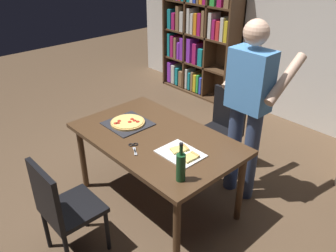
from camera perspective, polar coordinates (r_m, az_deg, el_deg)
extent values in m
plane|color=brown|center=(3.54, -1.83, -12.24)|extent=(12.00, 12.00, 0.00)
cube|color=silver|center=(4.88, 22.57, 15.71)|extent=(6.40, 0.10, 2.80)
cube|color=#4C331E|center=(3.11, -2.03, -2.03)|extent=(1.54, 0.95, 0.04)
cylinder|color=#4C331E|center=(3.62, -13.94, -5.14)|extent=(0.06, 0.06, 0.71)
cylinder|color=#4C331E|center=(2.73, 1.45, -17.25)|extent=(0.06, 0.06, 0.71)
cylinder|color=#4C331E|center=(3.98, -4.13, -0.98)|extent=(0.06, 0.06, 0.71)
cylinder|color=#4C331E|center=(3.19, 11.88, -9.99)|extent=(0.06, 0.06, 0.71)
cube|color=black|center=(2.91, -15.43, -13.05)|extent=(0.42, 0.42, 0.04)
cube|color=black|center=(2.71, -19.66, -10.73)|extent=(0.42, 0.04, 0.45)
cylinder|color=black|center=(3.00, -10.01, -16.65)|extent=(0.04, 0.04, 0.41)
cylinder|color=black|center=(3.24, -13.65, -13.09)|extent=(0.04, 0.04, 0.41)
cylinder|color=black|center=(3.14, -19.49, -15.70)|extent=(0.04, 0.04, 0.41)
cube|color=black|center=(3.81, 8.05, -1.35)|extent=(0.42, 0.42, 0.04)
cube|color=black|center=(3.83, 10.13, 2.79)|extent=(0.42, 0.04, 0.45)
cylinder|color=black|center=(3.91, 4.11, -4.14)|extent=(0.04, 0.04, 0.41)
cylinder|color=black|center=(3.72, 8.14, -6.32)|extent=(0.04, 0.04, 0.41)
cylinder|color=black|center=(4.14, 7.55, -2.29)|extent=(0.04, 0.04, 0.41)
cylinder|color=black|center=(3.96, 11.50, -4.23)|extent=(0.04, 0.04, 0.41)
cube|color=#513823|center=(6.13, 0.41, 15.96)|extent=(0.03, 0.35, 1.95)
cube|color=#513823|center=(5.24, 10.96, 13.27)|extent=(0.03, 0.35, 1.95)
cube|color=#513823|center=(5.96, 4.90, 5.79)|extent=(1.40, 0.35, 0.03)
cube|color=#513823|center=(5.78, 6.42, 15.01)|extent=(1.40, 0.03, 1.95)
cube|color=#513823|center=(5.79, 5.10, 10.24)|extent=(1.34, 0.29, 0.03)
cube|color=#513823|center=(5.66, 5.31, 14.78)|extent=(1.34, 0.29, 0.03)
cube|color=#513823|center=(5.57, 5.54, 19.51)|extent=(1.34, 0.29, 0.03)
cube|color=#513823|center=(5.81, 3.63, 15.20)|extent=(0.03, 0.29, 1.89)
cube|color=#513823|center=(5.52, 7.06, 14.33)|extent=(0.03, 0.29, 1.89)
cube|color=purple|center=(6.26, 0.84, 9.07)|extent=(0.07, 0.22, 0.36)
cube|color=silver|center=(6.20, 1.46, 8.72)|extent=(0.08, 0.22, 0.33)
cube|color=teal|center=(6.14, 2.09, 8.37)|extent=(0.06, 0.22, 0.30)
cube|color=olive|center=(6.08, 2.73, 7.98)|extent=(0.08, 0.22, 0.27)
cube|color=silver|center=(5.98, 3.71, 7.97)|extent=(0.05, 0.22, 0.34)
cube|color=teal|center=(5.94, 4.15, 7.58)|extent=(0.04, 0.22, 0.29)
cube|color=olive|center=(5.90, 4.61, 7.56)|extent=(0.04, 0.22, 0.33)
cube|color=yellow|center=(5.86, 5.07, 7.24)|extent=(0.06, 0.22, 0.29)
cube|color=green|center=(5.82, 5.54, 7.12)|extent=(0.04, 0.22, 0.31)
cube|color=blue|center=(5.79, 6.00, 6.82)|extent=(0.04, 0.22, 0.28)
cube|color=teal|center=(6.12, 0.81, 13.42)|extent=(0.05, 0.22, 0.39)
cube|color=#B21E66|center=(6.07, 1.33, 13.14)|extent=(0.06, 0.22, 0.36)
cube|color=olive|center=(6.02, 1.85, 12.93)|extent=(0.05, 0.22, 0.35)
cube|color=purple|center=(5.98, 2.37, 12.46)|extent=(0.05, 0.22, 0.28)
cube|color=purple|center=(5.91, 2.92, 12.73)|extent=(0.07, 0.22, 0.37)
cube|color=purple|center=(5.80, 4.09, 12.47)|extent=(0.08, 0.22, 0.39)
cube|color=#B21E66|center=(5.72, 5.04, 11.92)|extent=(0.08, 0.22, 0.33)
cube|color=teal|center=(5.65, 6.00, 11.35)|extent=(0.09, 0.22, 0.28)
cube|color=teal|center=(6.01, 0.91, 17.38)|extent=(0.07, 0.22, 0.31)
cube|color=#B21E66|center=(5.95, 1.58, 17.03)|extent=(0.07, 0.22, 0.27)
cube|color=olive|center=(5.87, 2.27, 17.44)|extent=(0.07, 0.22, 0.38)
cube|color=silver|center=(5.81, 2.96, 16.95)|extent=(0.07, 0.22, 0.31)
cube|color=silver|center=(5.71, 4.07, 17.04)|extent=(0.05, 0.22, 0.38)
cube|color=silver|center=(5.66, 4.64, 16.59)|extent=(0.05, 0.22, 0.31)
cube|color=orange|center=(5.61, 5.25, 16.54)|extent=(0.06, 0.22, 0.33)
cube|color=#B21E66|center=(5.56, 5.86, 16.45)|extent=(0.06, 0.22, 0.34)
cube|color=olive|center=(5.50, 6.49, 16.55)|extent=(0.05, 0.22, 0.39)
cube|color=silver|center=(5.42, 7.62, 16.22)|extent=(0.06, 0.22, 0.37)
cube|color=#B21E66|center=(5.38, 8.24, 15.61)|extent=(0.05, 0.22, 0.29)
cube|color=red|center=(5.33, 8.89, 15.39)|extent=(0.06, 0.22, 0.27)
cube|color=silver|center=(5.28, 9.59, 15.56)|extent=(0.06, 0.22, 0.34)
cube|color=yellow|center=(5.23, 10.25, 15.20)|extent=(0.06, 0.22, 0.30)
cylinder|color=#38476B|center=(3.42, 13.45, -4.88)|extent=(0.14, 0.14, 0.95)
cylinder|color=#38476B|center=(3.51, 10.80, -3.60)|extent=(0.14, 0.14, 0.95)
cube|color=#4C8CD1|center=(3.13, 13.50, 7.40)|extent=(0.38, 0.22, 0.55)
sphere|color=#E0B293|center=(3.01, 14.41, 14.77)|extent=(0.22, 0.22, 0.22)
cylinder|color=#E0B293|center=(3.16, 18.87, 7.36)|extent=(0.09, 0.50, 0.39)
cylinder|color=#E0B293|center=(3.38, 12.14, 9.64)|extent=(0.09, 0.50, 0.39)
cube|color=#2D2D33|center=(3.32, -6.66, 0.38)|extent=(0.39, 0.39, 0.01)
cylinder|color=tan|center=(3.32, -6.67, 0.59)|extent=(0.33, 0.33, 0.02)
cylinder|color=#EACC6B|center=(3.31, -6.69, 0.78)|extent=(0.30, 0.30, 0.01)
cylinder|color=#B22819|center=(3.28, -8.69, 0.44)|extent=(0.04, 0.04, 0.00)
cylinder|color=#B22819|center=(3.32, -8.08, 0.85)|extent=(0.04, 0.04, 0.00)
cylinder|color=#B22819|center=(3.34, -5.97, 1.16)|extent=(0.04, 0.04, 0.00)
cylinder|color=#B22819|center=(3.29, -6.36, 0.68)|extent=(0.04, 0.04, 0.00)
cylinder|color=#B22819|center=(3.31, -5.56, 0.90)|extent=(0.04, 0.04, 0.00)
cylinder|color=#B22819|center=(3.28, -8.27, 0.50)|extent=(0.04, 0.04, 0.00)
cylinder|color=#B22819|center=(3.28, -5.05, 0.73)|extent=(0.04, 0.04, 0.00)
cube|color=white|center=(2.85, 2.09, -4.57)|extent=(0.36, 0.28, 0.01)
cube|color=#EACC6B|center=(2.88, 1.89, -3.88)|extent=(0.13, 0.16, 0.02)
cube|color=tan|center=(2.90, 2.95, -3.57)|extent=(0.09, 0.05, 0.02)
cube|color=#EACC6B|center=(2.78, 3.61, -5.22)|extent=(0.10, 0.14, 0.02)
cube|color=tan|center=(2.82, 4.50, -4.74)|extent=(0.09, 0.03, 0.02)
cylinder|color=#194723|center=(2.51, 2.13, -6.89)|extent=(0.07, 0.07, 0.22)
cylinder|color=#194723|center=(2.42, 2.20, -4.00)|extent=(0.03, 0.03, 0.08)
cylinder|color=black|center=(2.40, 2.22, -3.04)|extent=(0.03, 0.03, 0.02)
cube|color=silver|center=(2.89, -5.48, -4.18)|extent=(0.11, 0.06, 0.01)
cube|color=silver|center=(2.89, -5.48, -4.18)|extent=(0.10, 0.08, 0.01)
torus|color=black|center=(2.99, -5.38, -3.02)|extent=(0.06, 0.06, 0.01)
torus|color=black|center=(2.98, -6.14, -3.10)|extent=(0.06, 0.06, 0.01)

